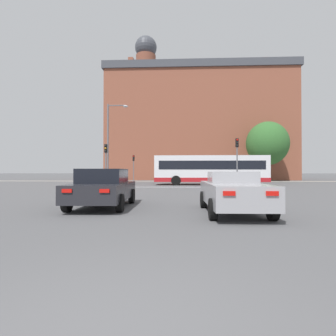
# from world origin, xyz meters

# --- Properties ---
(stop_line_strip) EXTENTS (9.68, 0.30, 0.01)m
(stop_line_strip) POSITION_xyz_m (0.00, 21.57, 0.00)
(stop_line_strip) COLOR silver
(stop_line_strip) RESTS_ON ground_plane
(far_pavement) EXTENTS (70.76, 2.50, 0.01)m
(far_pavement) POSITION_xyz_m (0.00, 36.16, 0.01)
(far_pavement) COLOR gray
(far_pavement) RESTS_ON ground_plane
(brick_civic_building) EXTENTS (32.57, 14.59, 27.23)m
(brick_civic_building) POSITION_xyz_m (3.86, 47.28, 10.09)
(brick_civic_building) COLOR brown
(brick_civic_building) RESTS_ON ground_plane
(car_saloon_left) EXTENTS (2.17, 4.30, 1.52)m
(car_saloon_left) POSITION_xyz_m (-2.47, 8.17, 0.77)
(car_saloon_left) COLOR #232328
(car_saloon_left) RESTS_ON ground_plane
(car_roadster_right) EXTENTS (1.99, 4.30, 1.42)m
(car_roadster_right) POSITION_xyz_m (2.39, 6.87, 0.72)
(car_roadster_right) COLOR #9E9EA3
(car_roadster_right) RESTS_ON ground_plane
(bus_crossing_lead) EXTENTS (11.82, 2.74, 3.08)m
(bus_crossing_lead) POSITION_xyz_m (3.85, 25.91, 1.66)
(bus_crossing_lead) COLOR silver
(bus_crossing_lead) RESTS_ON ground_plane
(traffic_light_far_left) EXTENTS (0.26, 0.31, 3.79)m
(traffic_light_far_left) POSITION_xyz_m (-6.11, 35.50, 2.57)
(traffic_light_far_left) COLOR slate
(traffic_light_far_left) RESTS_ON ground_plane
(traffic_light_near_left) EXTENTS (0.26, 0.31, 4.01)m
(traffic_light_near_left) POSITION_xyz_m (-6.42, 22.31, 2.71)
(traffic_light_near_left) COLOR slate
(traffic_light_near_left) RESTS_ON ground_plane
(traffic_light_far_right) EXTENTS (0.26, 0.31, 3.62)m
(traffic_light_far_right) POSITION_xyz_m (6.08, 35.64, 2.46)
(traffic_light_far_right) COLOR slate
(traffic_light_far_right) RESTS_ON ground_plane
(traffic_light_near_right) EXTENTS (0.26, 0.31, 4.47)m
(traffic_light_near_right) POSITION_xyz_m (5.85, 22.12, 2.99)
(traffic_light_near_right) COLOR slate
(traffic_light_near_right) RESTS_ON ground_plane
(street_lamp_junction) EXTENTS (2.10, 0.36, 8.15)m
(street_lamp_junction) POSITION_xyz_m (-6.25, 23.55, 4.90)
(street_lamp_junction) COLOR slate
(street_lamp_junction) RESTS_ON ground_plane
(pedestrian_waiting) EXTENTS (0.42, 0.45, 1.74)m
(pedestrian_waiting) POSITION_xyz_m (7.47, 36.99, 1.02)
(pedestrian_waiting) COLOR black
(pedestrian_waiting) RESTS_ON ground_plane
(tree_by_building) EXTENTS (6.11, 6.11, 8.77)m
(tree_by_building) POSITION_xyz_m (13.48, 36.92, 5.55)
(tree_by_building) COLOR #4C3823
(tree_by_building) RESTS_ON ground_plane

